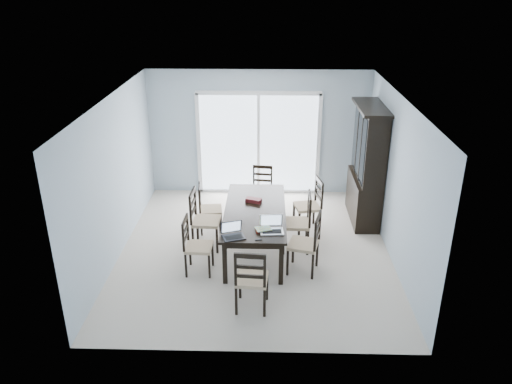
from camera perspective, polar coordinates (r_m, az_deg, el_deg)
floor at (r=8.54m, az=-0.12°, el=-6.61°), size 5.00×5.00×0.00m
ceiling at (r=7.57m, az=-0.13°, el=10.63°), size 5.00×5.00×0.00m
back_wall at (r=10.33m, az=0.29°, el=6.73°), size 4.50×0.02×2.60m
wall_left at (r=8.34m, az=-15.78°, el=1.59°), size 0.02×5.00×2.60m
wall_right at (r=8.22m, az=15.76°, el=1.27°), size 0.02×5.00×2.60m
balcony at (r=11.72m, az=0.39°, el=1.83°), size 4.50×2.00×0.10m
railing at (r=12.46m, az=0.49°, el=6.11°), size 4.50×0.06×1.10m
dining_table at (r=8.23m, az=-0.12°, el=-2.56°), size 1.00×2.20×0.75m
china_hutch at (r=9.39m, az=12.57°, el=2.91°), size 0.50×1.38×2.20m
sliding_door at (r=10.37m, az=0.28°, el=5.56°), size 2.52×0.05×2.18m
chair_left_near at (r=7.75m, az=-7.26°, el=-5.41°), size 0.42×0.41×1.07m
chair_left_mid at (r=8.41m, az=-6.41°, el=-2.43°), size 0.48×0.47×1.19m
chair_left_far at (r=8.95m, az=-5.77°, el=-1.30°), size 0.44×0.43×1.04m
chair_right_near at (r=7.70m, az=6.18°, el=-5.18°), size 0.54×0.53×1.15m
chair_right_mid at (r=8.32m, az=5.29°, el=-2.73°), size 0.46×0.45×1.18m
chair_right_far at (r=9.01m, az=6.49°, el=-0.82°), size 0.51×0.50×1.13m
chair_end_near at (r=6.80m, az=-0.57°, el=-9.38°), size 0.46×0.47×1.14m
chair_end_far at (r=9.73m, az=0.68°, el=0.94°), size 0.44×0.45×1.04m
laptop_dark at (r=7.34m, az=-2.56°, el=-4.88°), size 0.38×0.32×0.22m
laptop_silver at (r=7.49m, az=1.82°, el=-4.21°), size 0.37×0.27×0.24m
book_stack at (r=7.55m, az=0.78°, el=-4.29°), size 0.28×0.24×0.04m
cell_phone at (r=7.30m, az=0.27°, el=-5.46°), size 0.11×0.06×0.01m
game_box at (r=8.47m, az=-0.28°, el=-0.94°), size 0.29×0.20×0.07m
hot_tub at (r=11.66m, az=-1.60°, el=4.70°), size 2.03×1.82×1.04m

